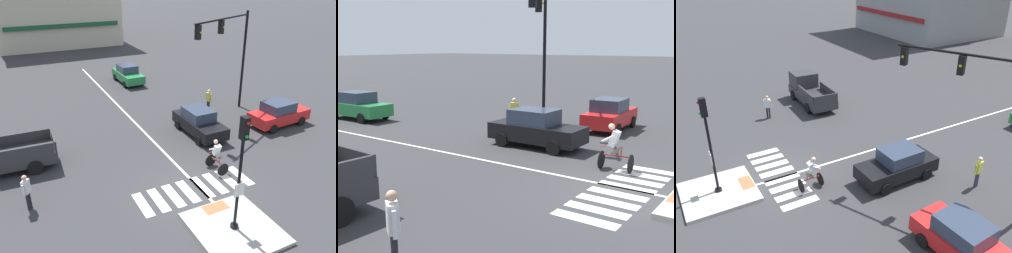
% 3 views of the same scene
% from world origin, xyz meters
% --- Properties ---
extents(ground_plane, '(300.00, 300.00, 0.00)m').
position_xyz_m(ground_plane, '(0.00, 0.00, 0.00)').
color(ground_plane, '#333335').
extents(crosswalk_stripe_a, '(0.44, 1.80, 0.01)m').
position_xyz_m(crosswalk_stripe_a, '(-2.63, 0.24, 0.00)').
color(crosswalk_stripe_a, silver).
rests_on(crosswalk_stripe_a, ground).
extents(crosswalk_stripe_b, '(0.44, 1.80, 0.01)m').
position_xyz_m(crosswalk_stripe_b, '(-1.88, 0.24, 0.00)').
color(crosswalk_stripe_b, silver).
rests_on(crosswalk_stripe_b, ground).
extents(crosswalk_stripe_c, '(0.44, 1.80, 0.01)m').
position_xyz_m(crosswalk_stripe_c, '(-1.13, 0.24, 0.00)').
color(crosswalk_stripe_c, silver).
rests_on(crosswalk_stripe_c, ground).
extents(crosswalk_stripe_d, '(0.44, 1.80, 0.01)m').
position_xyz_m(crosswalk_stripe_d, '(-0.38, 0.24, 0.00)').
color(crosswalk_stripe_d, silver).
rests_on(crosswalk_stripe_d, ground).
extents(crosswalk_stripe_e, '(0.44, 1.80, 0.01)m').
position_xyz_m(crosswalk_stripe_e, '(0.38, 0.24, 0.00)').
color(crosswalk_stripe_e, silver).
rests_on(crosswalk_stripe_e, ground).
extents(crosswalk_stripe_f, '(0.44, 1.80, 0.01)m').
position_xyz_m(crosswalk_stripe_f, '(1.13, 0.24, 0.00)').
color(crosswalk_stripe_f, silver).
rests_on(crosswalk_stripe_f, ground).
extents(crosswalk_stripe_g, '(0.44, 1.80, 0.01)m').
position_xyz_m(crosswalk_stripe_g, '(1.88, 0.24, 0.00)').
color(crosswalk_stripe_g, silver).
rests_on(crosswalk_stripe_g, ground).
extents(crosswalk_stripe_h, '(0.44, 1.80, 0.01)m').
position_xyz_m(crosswalk_stripe_h, '(2.63, 0.24, 0.00)').
color(crosswalk_stripe_h, silver).
rests_on(crosswalk_stripe_h, ground).
extents(lane_centre_line, '(0.14, 28.00, 0.01)m').
position_xyz_m(lane_centre_line, '(0.23, 10.00, 0.00)').
color(lane_centre_line, silver).
rests_on(lane_centre_line, ground).
extents(traffic_light_mast, '(5.83, 2.90, 6.94)m').
position_xyz_m(traffic_light_mast, '(6.63, 7.18, 4.87)').
color(traffic_light_mast, black).
rests_on(traffic_light_mast, ground).
extents(car_black_eastbound_mid, '(1.87, 4.11, 1.64)m').
position_xyz_m(car_black_eastbound_mid, '(3.23, 5.31, 0.81)').
color(car_black_eastbound_mid, black).
rests_on(car_black_eastbound_mid, ground).
extents(car_green_eastbound_distant, '(1.92, 4.14, 1.64)m').
position_xyz_m(car_green_eastbound_distant, '(2.94, 17.47, 0.81)').
color(car_green_eastbound_distant, '#237A3D').
rests_on(car_green_eastbound_distant, ground).
extents(car_red_cross_right, '(4.19, 2.03, 1.64)m').
position_xyz_m(car_red_cross_right, '(8.65, 4.18, 0.81)').
color(car_red_cross_right, red).
rests_on(car_red_cross_right, ground).
extents(cyclist, '(0.71, 1.12, 1.68)m').
position_xyz_m(cyclist, '(1.82, 1.24, 0.87)').
color(cyclist, black).
rests_on(cyclist, ground).
extents(pedestrian_at_curb_left, '(0.38, 0.48, 1.67)m').
position_xyz_m(pedestrian_at_curb_left, '(-7.09, 2.16, 0.98)').
color(pedestrian_at_curb_left, black).
rests_on(pedestrian_at_curb_left, ground).
extents(pedestrian_waiting_far_side, '(0.29, 0.54, 1.67)m').
position_xyz_m(pedestrian_waiting_far_side, '(5.76, 8.21, 0.98)').
color(pedestrian_waiting_far_side, '#2D334C').
rests_on(pedestrian_waiting_far_side, ground).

